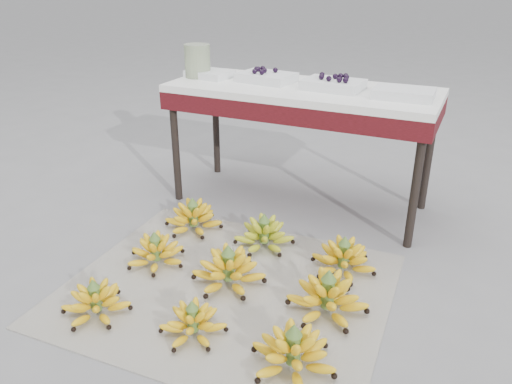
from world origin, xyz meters
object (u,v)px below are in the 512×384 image
at_px(bunch_mid_left, 156,252).
at_px(bunch_back_center, 264,235).
at_px(tray_left, 266,77).
at_px(glass_jar, 197,61).
at_px(vendor_table, 302,101).
at_px(newspaper_mat, 227,289).
at_px(bunch_mid_right, 328,297).
at_px(bunch_mid_center, 229,270).
at_px(bunch_front_right, 293,353).
at_px(bunch_back_left, 193,218).
at_px(bunch_front_left, 96,302).
at_px(bunch_back_right, 343,259).
at_px(bunch_front_center, 193,323).
at_px(tray_far_left, 210,74).
at_px(tray_right, 333,84).
at_px(tray_far_right, 404,93).

xyz_separation_m(bunch_mid_left, bunch_back_center, (0.36, 0.33, 0.00)).
distance_m(tray_left, glass_jar, 0.39).
bearing_deg(vendor_table, newspaper_mat, -88.40).
bearing_deg(bunch_mid_right, bunch_mid_center, -174.57).
relative_size(bunch_front_right, bunch_back_left, 1.07).
xyz_separation_m(bunch_mid_right, tray_left, (-0.64, 0.88, 0.60)).
height_order(newspaper_mat, bunch_front_left, bunch_front_left).
xyz_separation_m(newspaper_mat, bunch_back_right, (0.38, 0.32, 0.06)).
bearing_deg(newspaper_mat, tray_left, 104.39).
xyz_separation_m(tray_left, glass_jar, (-0.38, -0.05, 0.06)).
height_order(bunch_front_right, glass_jar, glass_jar).
relative_size(bunch_mid_left, bunch_back_center, 1.07).
height_order(bunch_front_right, tray_left, tray_left).
relative_size(newspaper_mat, bunch_front_center, 4.06).
bearing_deg(tray_far_left, bunch_front_left, -81.26).
height_order(bunch_back_center, tray_left, tray_left).
bearing_deg(bunch_back_left, glass_jar, 112.97).
distance_m(bunch_mid_center, tray_left, 1.08).
bearing_deg(glass_jar, bunch_back_center, -38.76).
bearing_deg(tray_far_left, bunch_mid_left, -77.57).
bearing_deg(bunch_mid_center, bunch_front_left, -134.68).
height_order(bunch_front_center, tray_far_left, tray_far_left).
distance_m(bunch_mid_center, bunch_back_right, 0.49).
distance_m(bunch_front_right, bunch_back_right, 0.62).
bearing_deg(bunch_mid_center, glass_jar, 124.40).
bearing_deg(tray_right, bunch_front_right, -77.51).
distance_m(bunch_front_center, bunch_back_right, 0.71).
bearing_deg(bunch_mid_center, bunch_back_left, 135.86).
xyz_separation_m(bunch_mid_center, glass_jar, (-0.60, 0.82, 0.66)).
xyz_separation_m(vendor_table, tray_right, (0.16, 0.01, 0.10)).
distance_m(bunch_front_left, bunch_back_left, 0.72).
xyz_separation_m(newspaper_mat, bunch_back_left, (-0.38, 0.38, 0.06)).
bearing_deg(bunch_front_right, bunch_mid_right, 93.70).
bearing_deg(vendor_table, bunch_front_center, -87.83).
bearing_deg(bunch_mid_center, tray_far_right, 57.43).
distance_m(bunch_front_left, tray_far_right, 1.57).
bearing_deg(bunch_back_right, newspaper_mat, -128.42).
height_order(bunch_mid_left, bunch_mid_center, bunch_mid_center).
height_order(bunch_front_left, bunch_back_center, bunch_back_center).
height_order(tray_far_left, tray_far_right, tray_far_right).
bearing_deg(bunch_front_right, bunch_mid_center, 146.79).
bearing_deg(vendor_table, bunch_back_left, -125.63).
relative_size(bunch_mid_right, bunch_back_center, 1.13).
bearing_deg(bunch_mid_right, newspaper_mat, -169.67).
height_order(bunch_back_right, tray_far_left, tray_far_left).
xyz_separation_m(vendor_table, tray_left, (-0.21, 0.03, 0.10)).
bearing_deg(bunch_back_center, bunch_front_right, -54.68).
bearing_deg(bunch_mid_left, tray_far_left, 118.41).
height_order(newspaper_mat, bunch_front_right, bunch_front_right).
xyz_separation_m(bunch_mid_center, bunch_back_right, (0.39, 0.29, -0.00)).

